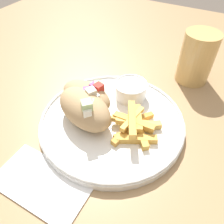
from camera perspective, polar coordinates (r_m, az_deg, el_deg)
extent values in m
cube|color=#9E7A51|center=(0.47, 0.66, -2.09)|extent=(1.35, 1.35, 0.04)
cylinder|color=#9E7A51|center=(1.36, -10.36, 13.45)|extent=(0.06, 0.06, 0.67)
cube|color=white|center=(0.38, -17.81, -17.17)|extent=(0.15, 0.08, 0.00)
cylinder|color=white|center=(0.43, 0.00, -2.55)|extent=(0.28, 0.28, 0.01)
torus|color=white|center=(0.42, 0.00, -1.73)|extent=(0.28, 0.28, 0.01)
ellipsoid|color=tan|center=(0.40, -7.18, 0.90)|extent=(0.14, 0.11, 0.06)
cube|color=white|center=(0.38, -5.57, 2.55)|extent=(0.01, 0.01, 0.01)
cube|color=red|center=(0.38, -6.63, 1.80)|extent=(0.01, 0.01, 0.01)
cube|color=#A34C84|center=(0.37, -6.79, 1.41)|extent=(0.02, 0.02, 0.01)
cube|color=#B7D693|center=(0.36, -6.61, 1.71)|extent=(0.02, 0.02, 0.02)
cube|color=silver|center=(0.36, -6.40, -0.01)|extent=(0.02, 0.02, 0.01)
ellipsoid|color=tan|center=(0.44, -6.76, 4.14)|extent=(0.12, 0.08, 0.05)
cube|color=#B7D693|center=(0.42, -3.86, 6.67)|extent=(0.02, 0.02, 0.01)
cube|color=red|center=(0.42, -3.51, 6.32)|extent=(0.02, 0.02, 0.02)
cube|color=silver|center=(0.39, -5.51, 5.01)|extent=(0.02, 0.02, 0.02)
cube|color=#A34C84|center=(0.42, -4.55, 6.49)|extent=(0.02, 0.02, 0.02)
cube|color=white|center=(0.40, -5.50, 3.56)|extent=(0.02, 0.02, 0.01)
cube|color=white|center=(0.40, -4.25, 3.84)|extent=(0.01, 0.01, 0.01)
cube|color=#A34C84|center=(0.41, -6.44, 5.31)|extent=(0.02, 0.02, 0.01)
cube|color=gold|center=(0.42, 6.60, -2.06)|extent=(0.05, 0.06, 0.01)
cube|color=gold|center=(0.40, 5.32, -4.02)|extent=(0.04, 0.06, 0.01)
cube|color=gold|center=(0.40, 7.28, -5.28)|extent=(0.06, 0.06, 0.01)
cube|color=gold|center=(0.39, 6.45, -7.08)|extent=(0.07, 0.04, 0.01)
cube|color=#E5B251|center=(0.41, 8.59, -3.80)|extent=(0.06, 0.05, 0.01)
cube|color=gold|center=(0.40, 3.85, -5.25)|extent=(0.03, 0.07, 0.01)
cube|color=gold|center=(0.40, 5.86, -4.87)|extent=(0.06, 0.07, 0.01)
cube|color=#E5B251|center=(0.40, 5.34, -1.79)|extent=(0.02, 0.07, 0.01)
cube|color=#E5B251|center=(0.40, 3.96, -2.39)|extent=(0.06, 0.02, 0.01)
cube|color=gold|center=(0.40, 5.70, -2.64)|extent=(0.08, 0.02, 0.01)
cube|color=#E5B251|center=(0.40, 6.13, -2.80)|extent=(0.07, 0.03, 0.01)
cube|color=gold|center=(0.38, 5.23, -1.79)|extent=(0.05, 0.08, 0.01)
cube|color=gold|center=(0.41, 6.78, -1.65)|extent=(0.04, 0.06, 0.01)
cylinder|color=white|center=(0.46, 4.89, 5.64)|extent=(0.07, 0.07, 0.03)
cylinder|color=beige|center=(0.46, 4.99, 6.92)|extent=(0.05, 0.05, 0.01)
torus|color=white|center=(0.45, 5.01, 7.21)|extent=(0.07, 0.07, 0.00)
cylinder|color=tan|center=(0.55, 21.25, 13.09)|extent=(0.08, 0.08, 0.12)
cylinder|color=silver|center=(0.56, 20.77, 11.57)|extent=(0.07, 0.07, 0.07)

